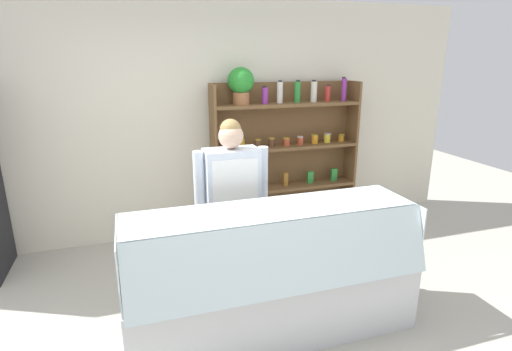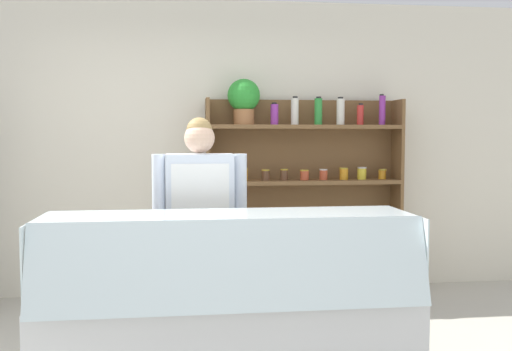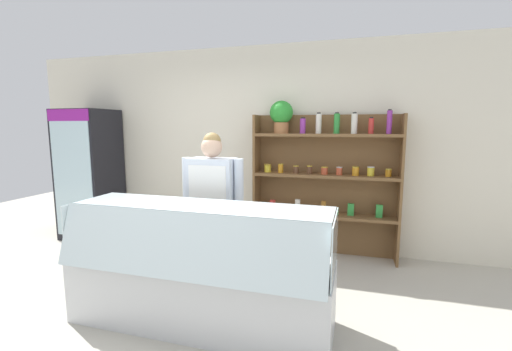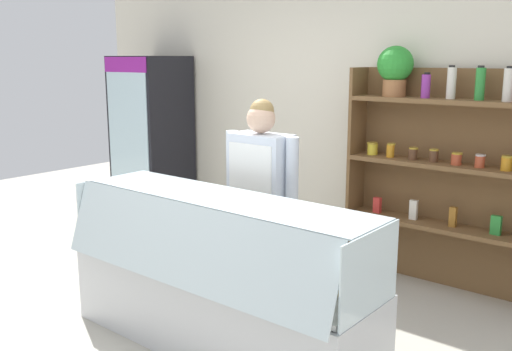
# 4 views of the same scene
# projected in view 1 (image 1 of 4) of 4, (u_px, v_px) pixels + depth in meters

# --- Properties ---
(ground_plane) EXTENTS (12.00, 12.00, 0.00)m
(ground_plane) POSITION_uv_depth(u_px,v_px,m) (250.00, 340.00, 3.03)
(ground_plane) COLOR #B7B2A3
(back_wall) EXTENTS (6.80, 0.10, 2.70)m
(back_wall) POSITION_uv_depth(u_px,v_px,m) (195.00, 122.00, 4.60)
(back_wall) COLOR silver
(back_wall) RESTS_ON ground
(shelving_unit) EXTENTS (1.79, 0.30, 1.96)m
(shelving_unit) POSITION_uv_depth(u_px,v_px,m) (279.00, 141.00, 4.76)
(shelving_unit) COLOR brown
(shelving_unit) RESTS_ON ground
(deli_display_case) EXTENTS (2.17, 0.71, 1.01)m
(deli_display_case) POSITION_uv_depth(u_px,v_px,m) (272.00, 295.00, 3.05)
(deli_display_case) COLOR silver
(deli_display_case) RESTS_ON ground
(shop_clerk) EXTENTS (0.64, 0.25, 1.58)m
(shop_clerk) POSITION_uv_depth(u_px,v_px,m) (232.00, 195.00, 3.40)
(shop_clerk) COLOR #2D2D38
(shop_clerk) RESTS_ON ground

